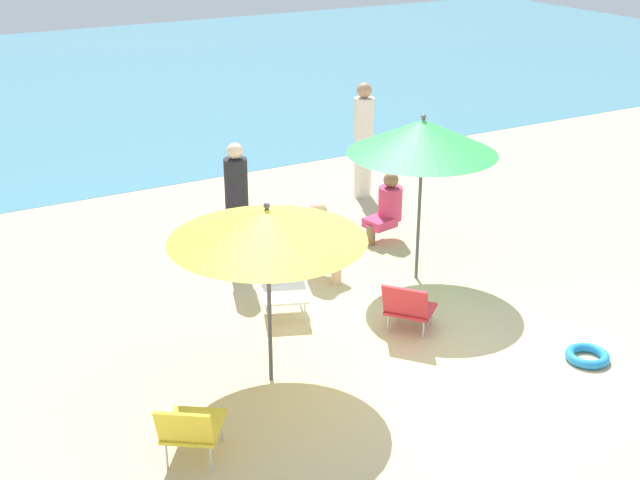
{
  "coord_description": "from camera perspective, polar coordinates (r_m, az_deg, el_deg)",
  "views": [
    {
      "loc": [
        -4.22,
        -6.11,
        4.33
      ],
      "look_at": [
        -0.01,
        1.44,
        0.7
      ],
      "focal_mm": 47.88,
      "sensor_mm": 36.0,
      "label": 1
    }
  ],
  "objects": [
    {
      "name": "ground_plane",
      "position": [
        8.6,
        4.77,
        -7.55
      ],
      "size": [
        40.0,
        40.0,
        0.0
      ],
      "primitive_type": "plane",
      "color": "#D3BC8C"
    },
    {
      "name": "sea_water",
      "position": [
        20.93,
        -17.15,
        9.86
      ],
      "size": [
        40.0,
        16.0,
        0.01
      ],
      "primitive_type": "cube",
      "color": "teal",
      "rests_on": "ground_plane"
    },
    {
      "name": "umbrella_yellow",
      "position": [
        7.46,
        -3.55,
        1.02
      ],
      "size": [
        1.77,
        1.77,
        1.78
      ],
      "color": "#4C4C51",
      "rests_on": "ground_plane"
    },
    {
      "name": "umbrella_green",
      "position": [
        9.59,
        6.88,
        6.87
      ],
      "size": [
        1.7,
        1.7,
        1.98
      ],
      "color": "#4C4C51",
      "rests_on": "ground_plane"
    },
    {
      "name": "beach_chair_a",
      "position": [
        8.83,
        5.91,
        -4.43
      ],
      "size": [
        0.7,
        0.69,
        0.6
      ],
      "rotation": [
        0.0,
        0.0,
        0.69
      ],
      "color": "red",
      "rests_on": "ground_plane"
    },
    {
      "name": "beach_chair_b",
      "position": [
        9.2,
        -2.45,
        -2.73
      ],
      "size": [
        0.66,
        0.73,
        0.71
      ],
      "rotation": [
        0.0,
        0.0,
        -1.95
      ],
      "color": "white",
      "rests_on": "ground_plane"
    },
    {
      "name": "beach_chair_c",
      "position": [
        7.0,
        -8.67,
        -12.29
      ],
      "size": [
        0.71,
        0.74,
        0.62
      ],
      "rotation": [
        0.0,
        0.0,
        0.96
      ],
      "color": "gold",
      "rests_on": "ground_plane"
    },
    {
      "name": "person_a",
      "position": [
        11.08,
        4.51,
        2.27
      ],
      "size": [
        0.55,
        0.38,
        0.91
      ],
      "rotation": [
        0.0,
        0.0,
        3.35
      ],
      "color": "#DB3866",
      "rests_on": "ground_plane"
    },
    {
      "name": "person_b",
      "position": [
        9.96,
        0.03,
        0.03
      ],
      "size": [
        0.39,
        0.56,
        0.93
      ],
      "rotation": [
        0.0,
        0.0,
        4.9
      ],
      "color": "silver",
      "rests_on": "ground_plane"
    },
    {
      "name": "person_c",
      "position": [
        12.53,
        2.92,
        6.74
      ],
      "size": [
        0.3,
        0.3,
        1.71
      ],
      "rotation": [
        0.0,
        0.0,
        6.03
      ],
      "color": "silver",
      "rests_on": "ground_plane"
    },
    {
      "name": "person_d",
      "position": [
        9.96,
        -5.56,
        2.07
      ],
      "size": [
        0.27,
        0.27,
        1.62
      ],
      "rotation": [
        0.0,
        0.0,
        2.53
      ],
      "color": "black",
      "rests_on": "ground_plane"
    },
    {
      "name": "swim_ring",
      "position": [
        8.83,
        17.44,
        -7.4
      ],
      "size": [
        0.43,
        0.43,
        0.09
      ],
      "primitive_type": "torus",
      "color": "#238CD8",
      "rests_on": "ground_plane"
    }
  ]
}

